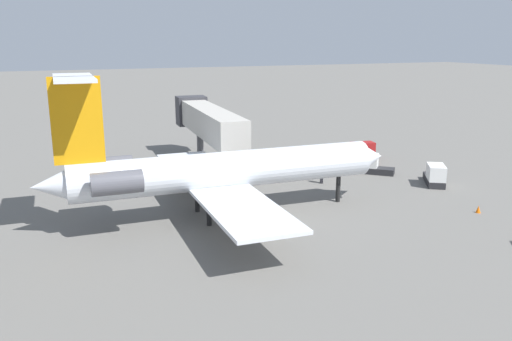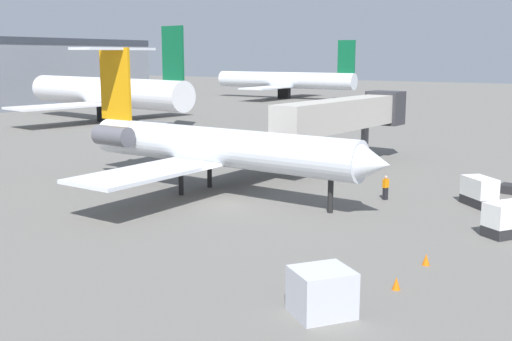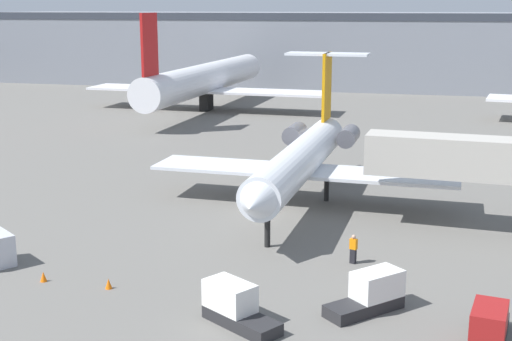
{
  "view_description": "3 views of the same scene",
  "coord_description": "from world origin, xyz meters",
  "px_view_note": "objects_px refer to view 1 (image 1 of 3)",
  "views": [
    {
      "loc": [
        -32.9,
        14.4,
        12.7
      ],
      "look_at": [
        -0.99,
        0.88,
        3.96
      ],
      "focal_mm": 36.84,
      "sensor_mm": 36.0,
      "label": 1
    },
    {
      "loc": [
        -32.84,
        -24.08,
        9.79
      ],
      "look_at": [
        1.18,
        -1.91,
        2.22
      ],
      "focal_mm": 43.39,
      "sensor_mm": 36.0,
      "label": 2
    },
    {
      "loc": [
        10.47,
        -46.54,
        14.2
      ],
      "look_at": [
        -0.83,
        -0.63,
        3.08
      ],
      "focal_mm": 49.25,
      "sensor_mm": 36.0,
      "label": 3
    }
  ],
  "objects_px": {
    "ground_crew_marshaller": "(322,174)",
    "regional_jet": "(217,170)",
    "baggage_tug_trailing": "(369,164)",
    "baggage_tug_lead": "(359,152)",
    "traffic_cone_near": "(478,209)",
    "baggage_tug_spare": "(435,176)",
    "jet_bridge": "(206,120)"
  },
  "relations": [
    {
      "from": "jet_bridge",
      "to": "baggage_tug_spare",
      "type": "height_order",
      "value": "jet_bridge"
    },
    {
      "from": "baggage_tug_spare",
      "to": "jet_bridge",
      "type": "bearing_deg",
      "value": 48.28
    },
    {
      "from": "jet_bridge",
      "to": "ground_crew_marshaller",
      "type": "bearing_deg",
      "value": -143.99
    },
    {
      "from": "ground_crew_marshaller",
      "to": "baggage_tug_trailing",
      "type": "height_order",
      "value": "baggage_tug_trailing"
    },
    {
      "from": "baggage_tug_spare",
      "to": "baggage_tug_lead",
      "type": "bearing_deg",
      "value": 2.69
    },
    {
      "from": "regional_jet",
      "to": "baggage_tug_lead",
      "type": "relative_size",
      "value": 6.33
    },
    {
      "from": "ground_crew_marshaller",
      "to": "baggage_tug_trailing",
      "type": "relative_size",
      "value": 0.44
    },
    {
      "from": "baggage_tug_lead",
      "to": "traffic_cone_near",
      "type": "bearing_deg",
      "value": 174.39
    },
    {
      "from": "traffic_cone_near",
      "to": "regional_jet",
      "type": "bearing_deg",
      "value": 69.49
    },
    {
      "from": "regional_jet",
      "to": "baggage_tug_spare",
      "type": "bearing_deg",
      "value": -88.43
    },
    {
      "from": "baggage_tug_spare",
      "to": "baggage_tug_trailing",
      "type": "bearing_deg",
      "value": 26.39
    },
    {
      "from": "regional_jet",
      "to": "baggage_tug_lead",
      "type": "bearing_deg",
      "value": -59.84
    },
    {
      "from": "jet_bridge",
      "to": "ground_crew_marshaller",
      "type": "relative_size",
      "value": 11.13
    },
    {
      "from": "baggage_tug_spare",
      "to": "traffic_cone_near",
      "type": "bearing_deg",
      "value": 162.44
    },
    {
      "from": "baggage_tug_spare",
      "to": "traffic_cone_near",
      "type": "relative_size",
      "value": 7.5
    },
    {
      "from": "baggage_tug_trailing",
      "to": "traffic_cone_near",
      "type": "distance_m",
      "value": 13.36
    },
    {
      "from": "baggage_tug_lead",
      "to": "baggage_tug_trailing",
      "type": "bearing_deg",
      "value": 154.95
    },
    {
      "from": "ground_crew_marshaller",
      "to": "baggage_tug_lead",
      "type": "relative_size",
      "value": 0.4
    },
    {
      "from": "ground_crew_marshaller",
      "to": "baggage_tug_trailing",
      "type": "xyz_separation_m",
      "value": [
        1.51,
        -6.08,
        -0.02
      ]
    },
    {
      "from": "baggage_tug_trailing",
      "to": "traffic_cone_near",
      "type": "height_order",
      "value": "baggage_tug_trailing"
    },
    {
      "from": "baggage_tug_spare",
      "to": "traffic_cone_near",
      "type": "height_order",
      "value": "baggage_tug_spare"
    },
    {
      "from": "jet_bridge",
      "to": "ground_crew_marshaller",
      "type": "height_order",
      "value": "jet_bridge"
    },
    {
      "from": "jet_bridge",
      "to": "baggage_tug_trailing",
      "type": "xyz_separation_m",
      "value": [
        -8.8,
        -13.58,
        -3.89
      ]
    },
    {
      "from": "ground_crew_marshaller",
      "to": "baggage_tug_spare",
      "type": "distance_m",
      "value": 10.05
    },
    {
      "from": "traffic_cone_near",
      "to": "ground_crew_marshaller",
      "type": "bearing_deg",
      "value": 29.47
    },
    {
      "from": "baggage_tug_spare",
      "to": "traffic_cone_near",
      "type": "distance_m",
      "value": 7.79
    },
    {
      "from": "ground_crew_marshaller",
      "to": "traffic_cone_near",
      "type": "distance_m",
      "value": 13.59
    },
    {
      "from": "baggage_tug_lead",
      "to": "baggage_tug_trailing",
      "type": "distance_m",
      "value": 5.72
    },
    {
      "from": "regional_jet",
      "to": "traffic_cone_near",
      "type": "xyz_separation_m",
      "value": [
        -6.84,
        -18.28,
        -3.27
      ]
    },
    {
      "from": "jet_bridge",
      "to": "baggage_tug_lead",
      "type": "height_order",
      "value": "jet_bridge"
    },
    {
      "from": "ground_crew_marshaller",
      "to": "baggage_tug_trailing",
      "type": "distance_m",
      "value": 6.27
    },
    {
      "from": "ground_crew_marshaller",
      "to": "regional_jet",
      "type": "bearing_deg",
      "value": 113.27
    }
  ]
}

